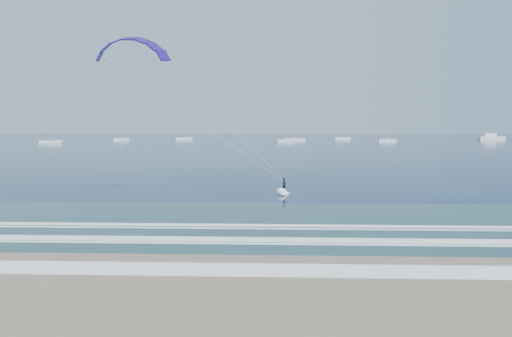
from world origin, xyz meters
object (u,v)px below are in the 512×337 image
Objects in this scene: sailboat_5 at (387,140)px; motor_yacht at (491,137)px; kitesurfer_rig at (213,116)px; sailboat_4 at (342,138)px; sailboat_3 at (285,141)px; sailboat_7 at (295,139)px; sailboat_2 at (184,139)px; sailboat_1 at (121,139)px; sailboat_0 at (51,142)px.

motor_yacht is at bearing 26.75° from sailboat_5.
motor_yacht is at bearing 59.39° from kitesurfer_rig.
sailboat_5 is at bearing -68.94° from sailboat_4.
sailboat_3 is (11.51, 171.67, -7.20)m from kitesurfer_rig.
kitesurfer_rig is 1.63× the size of sailboat_5.
kitesurfer_rig is at bearing -95.11° from sailboat_7.
sailboat_4 is 0.93× the size of sailboat_7.
kitesurfer_rig is 1.53× the size of sailboat_2.
sailboat_7 is at bearing 0.03° from sailboat_1.
sailboat_4 is at bearing 53.47° from sailboat_3.
motor_yacht is 79.35m from sailboat_4.
sailboat_2 is 0.93× the size of sailboat_7.
kitesurfer_rig is 243.50m from motor_yacht.
sailboat_5 is 0.88× the size of sailboat_7.
sailboat_3 is 0.77× the size of sailboat_7.
sailboat_0 is 43.66m from sailboat_1.
motor_yacht is at bearing 10.45° from sailboat_7.
sailboat_0 is 1.26× the size of sailboat_3.
sailboat_4 is at bearing 174.70° from motor_yacht.
kitesurfer_rig is at bearing -108.74° from sailboat_5.
motor_yacht is 197.40m from sailboat_1.
sailboat_1 is 85.87m from sailboat_3.
motor_yacht is 1.32× the size of sailboat_3.
kitesurfer_rig reaches higher than sailboat_3.
sailboat_5 is (132.60, -12.38, 0.01)m from sailboat_1.
sailboat_7 is at bearing 84.89° from kitesurfer_rig.
sailboat_4 is (134.65, 67.21, -0.00)m from sailboat_0.
sailboat_3 is 0.88× the size of sailboat_5.
sailboat_3 is (54.75, -35.88, -0.01)m from sailboat_2.
sailboat_4 is at bearing 111.06° from sailboat_5.
sailboat_1 is at bearing -167.00° from sailboat_4.
sailboat_7 is at bearing 163.95° from sailboat_5.
kitesurfer_rig is 1.40× the size of motor_yacht.
kitesurfer_rig is 1.85× the size of sailboat_3.
sailboat_4 is at bearing 13.00° from sailboat_1.
sailboat_5 is 44.94m from sailboat_7.
kitesurfer_rig is 203.20m from sailboat_1.
sailboat_3 is 48.97m from sailboat_5.
sailboat_2 reaches higher than sailboat_3.
sailboat_2 is at bearing 51.28° from sailboat_0.
sailboat_1 is 0.86× the size of sailboat_2.
sailboat_4 reaches higher than motor_yacht.
sailboat_2 reaches higher than sailboat_4.
sailboat_4 is (33.44, 45.15, 0.01)m from sailboat_3.
sailboat_7 is (-27.99, -27.06, 0.00)m from sailboat_4.
sailboat_7 is at bearing 73.21° from sailboat_3.
kitesurfer_rig reaches higher than sailboat_0.
motor_yacht is 1.02× the size of sailboat_7.
sailboat_2 is at bearing 101.77° from kitesurfer_rig.
sailboat_1 is at bearing -174.25° from motor_yacht.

